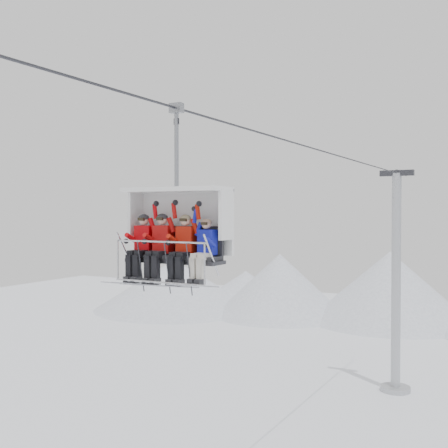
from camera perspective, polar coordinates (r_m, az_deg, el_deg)
The scene contains 8 objects.
ridgeline at distance 56.17m, azimuth 19.51°, elevation -7.12°, with size 72.00×21.00×7.00m.
lift_tower_right at distance 35.93m, azimuth 17.07°, elevation -7.09°, with size 2.00×1.80×13.48m.
haul_cable at distance 14.82m, azimuth 0.00°, elevation 10.31°, with size 0.06×0.06×50.00m, color #2F2F34.
chairlift_carrier at distance 12.81m, azimuth -4.52°, elevation 0.03°, with size 2.48×1.17×3.98m.
skier_far_left at distance 13.06m, azimuth -8.34°, elevation -2.05°, with size 0.42×1.69×1.66m.
skier_center_left at distance 12.76m, azimuth -6.48°, elevation -2.09°, with size 0.42×1.69×1.68m.
skier_center_right at distance 12.41m, azimuth -4.11°, elevation -2.23°, with size 0.41×1.69×1.64m.
skier_far_right at distance 12.12m, azimuth -2.02°, elevation -2.49°, with size 0.37×1.69×1.51m.
Camera 1 is at (6.96, -12.87, 10.97)m, focal length 45.00 mm.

